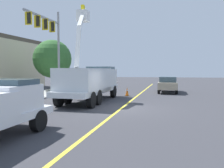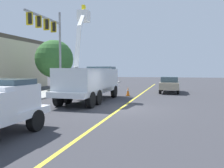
{
  "view_description": "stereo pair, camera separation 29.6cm",
  "coord_description": "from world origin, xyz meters",
  "px_view_note": "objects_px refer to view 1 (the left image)",
  "views": [
    {
      "loc": [
        -13.81,
        -2.09,
        2.42
      ],
      "look_at": [
        1.94,
        0.98,
        1.4
      ],
      "focal_mm": 36.05,
      "sensor_mm": 36.0,
      "label": 1
    },
    {
      "loc": [
        -13.75,
        -2.38,
        2.42
      ],
      "look_at": [
        1.94,
        0.98,
        1.4
      ],
      "focal_mm": 36.05,
      "sensor_mm": 36.0,
      "label": 2
    }
  ],
  "objects_px": {
    "utility_bucket_truck": "(90,80)",
    "traffic_signal_mast": "(49,35)",
    "passing_minivan": "(168,83)",
    "traffic_cone_mid_front": "(127,92)"
  },
  "relations": [
    {
      "from": "traffic_cone_mid_front",
      "to": "traffic_signal_mast",
      "type": "bearing_deg",
      "value": 97.76
    },
    {
      "from": "utility_bucket_truck",
      "to": "passing_minivan",
      "type": "bearing_deg",
      "value": -37.67
    },
    {
      "from": "passing_minivan",
      "to": "traffic_cone_mid_front",
      "type": "bearing_deg",
      "value": 137.75
    },
    {
      "from": "utility_bucket_truck",
      "to": "traffic_signal_mast",
      "type": "relative_size",
      "value": 1.02
    },
    {
      "from": "passing_minivan",
      "to": "utility_bucket_truck",
      "type": "bearing_deg",
      "value": 142.33
    },
    {
      "from": "passing_minivan",
      "to": "traffic_signal_mast",
      "type": "relative_size",
      "value": 0.6
    },
    {
      "from": "traffic_signal_mast",
      "to": "utility_bucket_truck",
      "type": "bearing_deg",
      "value": -120.83
    },
    {
      "from": "traffic_cone_mid_front",
      "to": "utility_bucket_truck",
      "type": "bearing_deg",
      "value": 148.17
    },
    {
      "from": "passing_minivan",
      "to": "traffic_signal_mast",
      "type": "xyz_separation_m",
      "value": [
        -5.22,
        10.99,
        4.65
      ]
    },
    {
      "from": "passing_minivan",
      "to": "traffic_cone_mid_front",
      "type": "relative_size",
      "value": 5.83
    }
  ]
}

